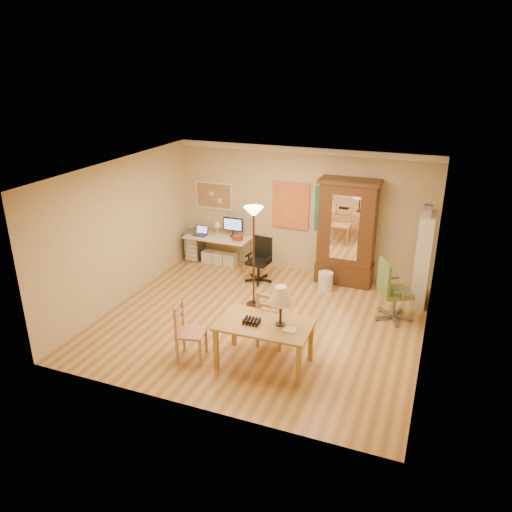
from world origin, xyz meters
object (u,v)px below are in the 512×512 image
at_px(computer_desk, 220,247).
at_px(armoire, 346,239).
at_px(office_chair_black, 259,270).
at_px(office_chair_green, 392,304).
at_px(dining_table, 270,316).
at_px(bookshelf, 423,260).

distance_m(computer_desk, armoire, 2.87).
height_order(office_chair_black, armoire, armoire).
bearing_deg(office_chair_black, office_chair_green, -13.61).
relative_size(dining_table, office_chair_black, 1.52).
bearing_deg(office_chair_black, bookshelf, 2.88).
relative_size(dining_table, office_chair_green, 1.27).
xyz_separation_m(computer_desk, bookshelf, (4.34, -0.35, 0.48)).
relative_size(office_chair_black, armoire, 0.43).
relative_size(computer_desk, bookshelf, 0.82).
relative_size(office_chair_green, armoire, 0.52).
distance_m(office_chair_green, bookshelf, 1.09).
distance_m(office_chair_black, armoire, 1.90).
xyz_separation_m(dining_table, armoire, (0.41, 3.42, 0.11)).
bearing_deg(office_chair_black, armoire, 19.84).
xyz_separation_m(office_chair_green, bookshelf, (0.40, 0.84, 0.58)).
bearing_deg(armoire, computer_desk, -178.26).
distance_m(computer_desk, bookshelf, 4.38).
height_order(computer_desk, office_chair_black, computer_desk).
height_order(dining_table, office_chair_green, dining_table).
xyz_separation_m(office_chair_green, armoire, (-1.13, 1.28, 0.65)).
distance_m(office_chair_black, bookshelf, 3.26).
bearing_deg(dining_table, office_chair_green, 54.34).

